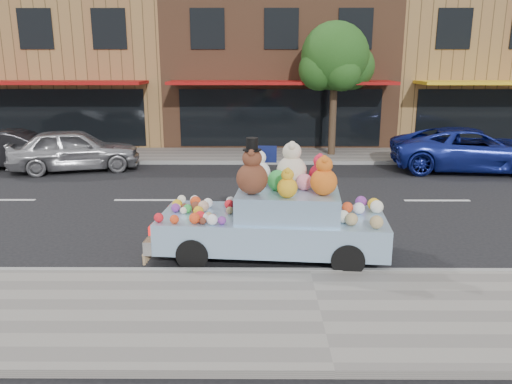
{
  "coord_description": "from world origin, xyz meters",
  "views": [
    {
      "loc": [
        -0.92,
        -13.24,
        3.7
      ],
      "look_at": [
        -0.97,
        -3.86,
        1.25
      ],
      "focal_mm": 35.0,
      "sensor_mm": 36.0,
      "label": 1
    }
  ],
  "objects_px": {
    "car_dark": "(19,149)",
    "street_tree": "(335,62)",
    "car_blue": "(471,150)",
    "art_car": "(274,216)",
    "car_silver": "(75,150)"
  },
  "relations": [
    {
      "from": "street_tree",
      "to": "car_silver",
      "type": "bearing_deg",
      "value": -164.1
    },
    {
      "from": "car_dark",
      "to": "street_tree",
      "type": "bearing_deg",
      "value": -81.46
    },
    {
      "from": "car_dark",
      "to": "car_blue",
      "type": "bearing_deg",
      "value": -93.9
    },
    {
      "from": "car_silver",
      "to": "car_dark",
      "type": "xyz_separation_m",
      "value": [
        -2.15,
        0.41,
        -0.07
      ]
    },
    {
      "from": "car_silver",
      "to": "street_tree",
      "type": "bearing_deg",
      "value": -89.52
    },
    {
      "from": "street_tree",
      "to": "art_car",
      "type": "xyz_separation_m",
      "value": [
        -2.64,
        -10.62,
        -2.88
      ]
    },
    {
      "from": "street_tree",
      "to": "car_silver",
      "type": "xyz_separation_m",
      "value": [
        -9.35,
        -2.67,
        -2.95
      ]
    },
    {
      "from": "car_silver",
      "to": "car_dark",
      "type": "distance_m",
      "value": 2.19
    },
    {
      "from": "car_silver",
      "to": "car_blue",
      "type": "distance_m",
      "value": 13.79
    },
    {
      "from": "car_blue",
      "to": "art_car",
      "type": "relative_size",
      "value": 1.16
    },
    {
      "from": "street_tree",
      "to": "car_blue",
      "type": "height_order",
      "value": "street_tree"
    },
    {
      "from": "street_tree",
      "to": "art_car",
      "type": "bearing_deg",
      "value": -103.96
    },
    {
      "from": "street_tree",
      "to": "car_silver",
      "type": "distance_m",
      "value": 10.16
    },
    {
      "from": "car_silver",
      "to": "car_dark",
      "type": "height_order",
      "value": "car_silver"
    },
    {
      "from": "car_silver",
      "to": "art_car",
      "type": "xyz_separation_m",
      "value": [
        6.72,
        -7.95,
        0.07
      ]
    }
  ]
}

